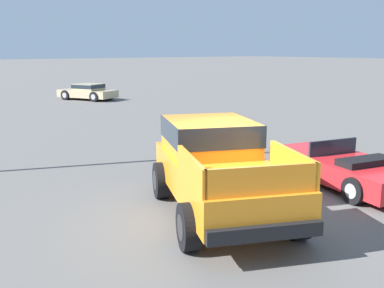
% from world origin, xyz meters
% --- Properties ---
extents(ground_plane, '(320.00, 320.00, 0.00)m').
position_xyz_m(ground_plane, '(0.00, 0.00, 0.00)').
color(ground_plane, '#5B5956').
extents(orange_pickup_truck, '(3.76, 5.30, 1.90)m').
position_xyz_m(orange_pickup_truck, '(-0.06, 0.50, 1.07)').
color(orange_pickup_truck, orange).
rests_on(orange_pickup_truck, ground_plane).
extents(red_convertible_car, '(2.68, 4.43, 1.10)m').
position_xyz_m(red_convertible_car, '(3.82, -0.02, 0.43)').
color(red_convertible_car, red).
rests_on(red_convertible_car, ground_plane).
extents(parked_car_tan, '(3.30, 4.40, 1.10)m').
position_xyz_m(parked_car_tan, '(6.95, 22.62, 0.57)').
color(parked_car_tan, tan).
rests_on(parked_car_tan, ground_plane).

